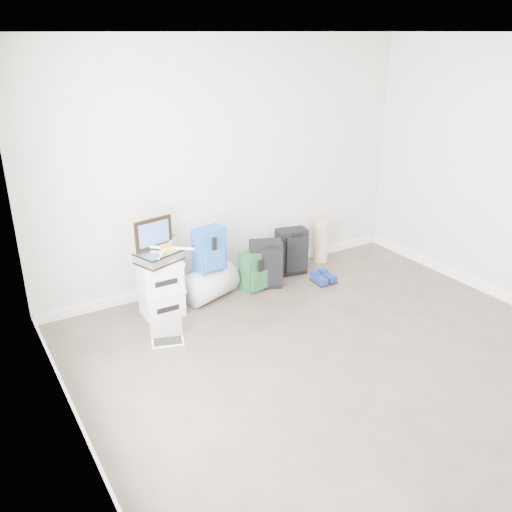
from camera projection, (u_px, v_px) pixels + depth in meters
ground at (376, 385)px, 4.47m from camera, size 5.00×5.00×0.00m
room_envelope at (395, 182)px, 3.82m from camera, size 4.52×5.02×2.71m
boxes_stack at (161, 288)px, 5.49m from camera, size 0.41×0.34×0.59m
briefcase at (159, 256)px, 5.35m from camera, size 0.48×0.42×0.12m
painting at (154, 233)px, 5.35m from camera, size 0.41×0.10×0.31m
drone at (167, 248)px, 5.34m from camera, size 0.46×0.46×0.05m
duffel_bag at (210, 283)px, 5.86m from camera, size 0.67×0.53×0.36m
blue_backpack at (210, 250)px, 5.68m from camera, size 0.36×0.29×0.46m
large_suitcase at (266, 264)px, 6.10m from camera, size 0.41×0.34×0.55m
green_backpack at (255, 271)px, 6.06m from camera, size 0.35×0.29×0.45m
carry_on at (292, 252)px, 6.44m from camera, size 0.39×0.29×0.56m
shoes at (323, 279)px, 6.30m from camera, size 0.24×0.27×0.09m
rolled_rug at (321, 240)px, 6.80m from camera, size 0.18×0.18×0.55m
laptop at (167, 335)px, 5.11m from camera, size 0.35×0.30×0.21m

